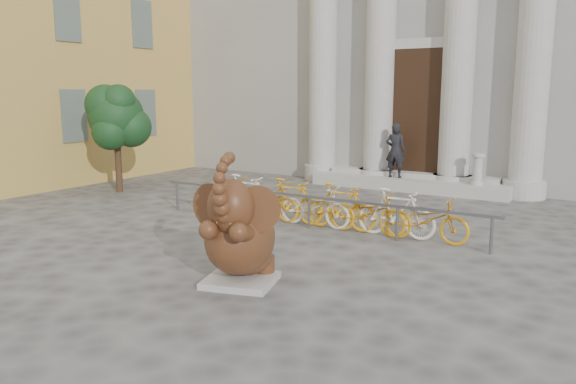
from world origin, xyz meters
The scene contains 9 objects.
ground centered at (0.00, 0.00, 0.00)m, with size 80.00×80.00×0.00m, color #474442.
classical_building centered at (0.00, 14.93, 5.98)m, with size 22.00×10.70×12.00m.
entrance_steps centered at (0.00, 9.40, 0.18)m, with size 6.00×1.20×0.36m, color #A8A59E.
ochre_building centered at (-13.00, 6.00, 6.00)m, with size 8.00×14.00×12.00m, color tan.
elephant_statue centered at (0.67, -0.17, 0.75)m, with size 1.36×1.64×2.08m.
bike_rack centered at (-0.18, 3.78, 0.50)m, with size 8.00×0.53×1.00m.
tree centered at (-7.14, 4.51, 2.19)m, with size 1.81×1.65×3.14m.
pedestrian centered at (-0.40, 9.24, 1.18)m, with size 0.60×0.39×1.64m, color black.
balustrade_post centered at (2.07, 9.10, 0.77)m, with size 0.36×0.36×0.89m.
Camera 1 is at (5.61, -6.84, 2.93)m, focal length 35.00 mm.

